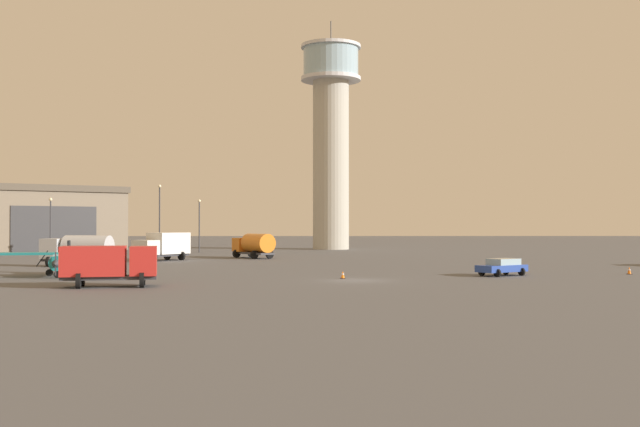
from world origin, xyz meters
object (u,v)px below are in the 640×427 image
Objects in this scene: car_blue at (502,266)px; traffic_cone_near_right at (343,275)px; truck_box_white at (163,245)px; light_post_north at (199,220)px; truck_fuel_tanker_orange at (254,245)px; truck_box_red at (109,263)px; light_post_centre at (51,220)px; control_tower at (331,130)px; light_post_west at (160,213)px; truck_fuel_tanker_silver at (78,249)px; traffic_cone_near_left at (629,271)px; airplane_teal at (63,260)px.

car_blue is 7.56× the size of traffic_cone_near_right.
truck_box_white is 24.17m from light_post_north.
truck_fuel_tanker_orange is at bearing 155.13° from truck_box_white.
light_post_centre is (-21.33, 50.65, 3.04)m from truck_box_red.
control_tower reaches higher than light_post_west.
traffic_cone_near_right is (37.08, -43.28, -4.31)m from light_post_centre.
truck_fuel_tanker_orange is 11.34m from truck_box_white.
truck_fuel_tanker_silver is 0.74× the size of light_post_west.
truck_fuel_tanker_silver is at bearing 166.23° from traffic_cone_near_left.
truck_box_white reaches higher than traffic_cone_near_left.
car_blue is at bearing -49.96° from light_post_west.
truck_fuel_tanker_silver is 40.43m from car_blue.
car_blue is 64.26m from light_post_centre.
truck_fuel_tanker_orange is 1.00× the size of truck_box_white.
light_post_west is (-0.98, 42.95, 4.32)m from airplane_teal.
traffic_cone_near_left is at bearing 177.25° from truck_fuel_tanker_silver.
truck_fuel_tanker_silver is at bearing 146.56° from traffic_cone_near_right.
car_blue is at bearing 13.37° from traffic_cone_near_right.
traffic_cone_near_right is (9.32, -33.93, -1.35)m from truck_fuel_tanker_orange.
truck_fuel_tanker_silver is 36.39m from light_post_north.
control_tower is 46.11m from truck_box_white.
truck_fuel_tanker_orange is 10.73× the size of traffic_cone_near_left.
airplane_teal is 12.28m from truck_box_red.
traffic_cone_near_left is at bearing 6.55° from truck_box_red.
truck_fuel_tanker_orange is 38.04m from car_blue.
light_post_west is 51.79m from traffic_cone_near_right.
light_post_centre is (-11.90, 26.65, 2.90)m from truck_fuel_tanker_silver.
traffic_cone_near_left is (10.88, 1.56, -0.43)m from car_blue.
traffic_cone_near_left is 24.23m from traffic_cone_near_right.
airplane_teal is 43.18m from light_post_west.
light_post_north is (6.47, 35.69, 2.95)m from truck_fuel_tanker_silver.
light_post_north reaches higher than light_post_centre.
traffic_cone_near_right is at bearing -168.98° from traffic_cone_near_left.
light_post_west reaches higher than truck_box_red.
traffic_cone_near_right is at bearing -63.26° from light_post_west.
traffic_cone_near_right is (-23.79, -4.63, -0.02)m from traffic_cone_near_left.
light_post_west is at bearing -140.13° from control_tower.
light_post_centre is at bearing -94.35° from truck_box_white.
airplane_teal is 0.99× the size of light_post_west.
light_post_north is at bearing 54.63° from light_post_west.
light_post_centre reaches higher than traffic_cone_near_right.
light_post_north is (-2.96, 59.69, 3.08)m from truck_box_red.
control_tower is at bearing 110.61° from traffic_cone_near_left.
truck_box_red is 55.04m from light_post_centre.
airplane_teal is 49.50m from light_post_north.
light_post_centre is at bearing 102.50° from truck_box_red.
light_post_west is (-23.90, -19.96, -13.84)m from control_tower.
truck_box_red is at bearing -67.16° from light_post_centre.
truck_fuel_tanker_silver is at bearing -100.28° from light_post_north.
car_blue is at bearing 87.29° from truck_box_white.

